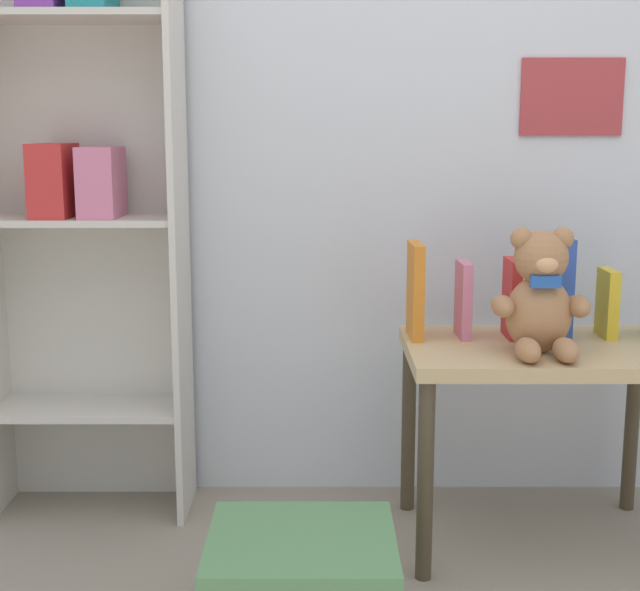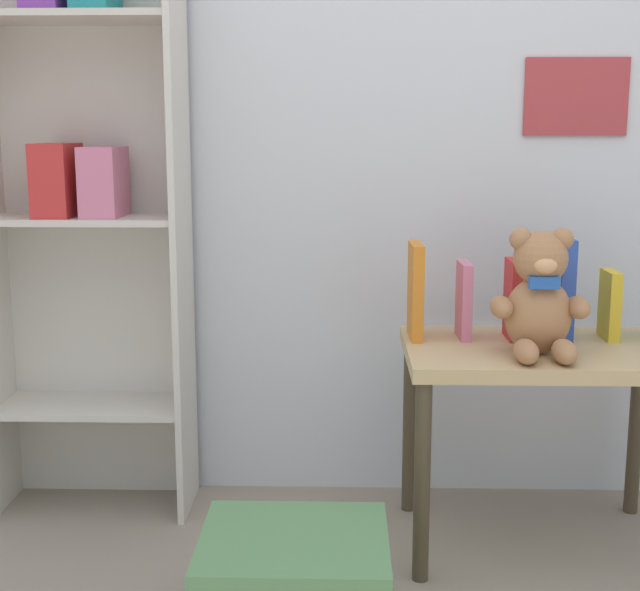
{
  "view_description": "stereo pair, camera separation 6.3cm",
  "coord_description": "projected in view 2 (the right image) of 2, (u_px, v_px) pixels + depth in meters",
  "views": [
    {
      "loc": [
        -0.24,
        -1.16,
        1.08
      ],
      "look_at": [
        -0.24,
        1.12,
        0.66
      ],
      "focal_mm": 50.0,
      "sensor_mm": 36.0,
      "label": 1
    },
    {
      "loc": [
        -0.18,
        -1.16,
        1.08
      ],
      "look_at": [
        -0.24,
        1.12,
        0.66
      ],
      "focal_mm": 50.0,
      "sensor_mm": 36.0,
      "label": 2
    }
  ],
  "objects": [
    {
      "name": "wall_back",
      "position": [
        407.0,
        71.0,
        2.54
      ],
      "size": [
        4.8,
        0.07,
        2.5
      ],
      "color": "silver",
      "rests_on": "ground_plane"
    },
    {
      "name": "bookshelf_side",
      "position": [
        86.0,
        186.0,
        2.48
      ],
      "size": [
        0.56,
        0.26,
        1.68
      ],
      "color": "beige",
      "rests_on": "ground_plane"
    },
    {
      "name": "display_table",
      "position": [
        541.0,
        375.0,
        2.29
      ],
      "size": [
        0.7,
        0.47,
        0.54
      ],
      "color": "tan",
      "rests_on": "ground_plane"
    },
    {
      "name": "teddy_bear",
      "position": [
        540.0,
        298.0,
        2.16
      ],
      "size": [
        0.24,
        0.22,
        0.31
      ],
      "color": "#A8754C",
      "rests_on": "display_table"
    },
    {
      "name": "book_standing_orange",
      "position": [
        416.0,
        291.0,
        2.35
      ],
      "size": [
        0.03,
        0.15,
        0.25
      ],
      "primitive_type": "cube",
      "rotation": [
        0.0,
        0.0,
        0.02
      ],
      "color": "orange",
      "rests_on": "display_table"
    },
    {
      "name": "book_standing_pink",
      "position": [
        464.0,
        300.0,
        2.35
      ],
      "size": [
        0.03,
        0.12,
        0.2
      ],
      "primitive_type": "cube",
      "rotation": [
        0.0,
        0.0,
        0.03
      ],
      "color": "#D17093",
      "rests_on": "display_table"
    },
    {
      "name": "book_standing_red",
      "position": [
        513.0,
        299.0,
        2.35
      ],
      "size": [
        0.03,
        0.12,
        0.21
      ],
      "primitive_type": "cube",
      "rotation": [
        0.0,
        0.0,
        -0.0
      ],
      "color": "red",
      "rests_on": "display_table"
    },
    {
      "name": "book_standing_blue",
      "position": [
        562.0,
        289.0,
        2.34
      ],
      "size": [
        0.04,
        0.14,
        0.27
      ],
      "primitive_type": "cube",
      "rotation": [
        0.0,
        0.0,
        0.03
      ],
      "color": "#2D51B7",
      "rests_on": "display_table"
    },
    {
      "name": "book_standing_yellow",
      "position": [
        610.0,
        305.0,
        2.35
      ],
      "size": [
        0.03,
        0.11,
        0.18
      ],
      "primitive_type": "cube",
      "rotation": [
        0.0,
        0.0,
        -0.0
      ],
      "color": "gold",
      "rests_on": "display_table"
    },
    {
      "name": "storage_bin",
      "position": [
        294.0,
        590.0,
        1.89
      ],
      "size": [
        0.4,
        0.36,
        0.24
      ],
      "color": "#568956",
      "rests_on": "ground_plane"
    }
  ]
}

